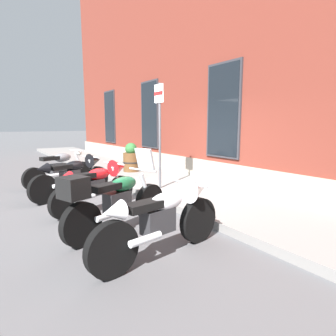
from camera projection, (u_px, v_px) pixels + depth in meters
name	position (u px, v px, depth m)	size (l,w,h in m)	color
ground_plane	(148.00, 200.00, 6.53)	(140.00, 140.00, 0.00)	#4C4C4F
sidewalk	(188.00, 190.00, 7.17)	(29.44, 2.37, 0.15)	slate
brick_pub_facade	(305.00, 27.00, 9.04)	(23.44, 7.16, 9.69)	maroon
motorcycle_grey_naked	(61.00, 169.00, 7.96)	(0.86, 2.05, 1.00)	black
motorcycle_black_sport	(75.00, 174.00, 6.77)	(0.92, 2.07, 1.01)	black
motorcycle_red_sport	(98.00, 184.00, 5.73)	(0.85, 1.95, 0.99)	black
motorcycle_green_touring	(114.00, 200.00, 4.47)	(0.99, 2.07, 1.32)	black
motorcycle_white_sport	(165.00, 216.00, 3.70)	(0.64, 2.14, 0.99)	black
parking_sign	(159.00, 122.00, 6.86)	(0.36, 0.07, 2.58)	#4C4C51
barrel_planter	(131.00, 159.00, 9.59)	(0.57, 0.57, 0.97)	brown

